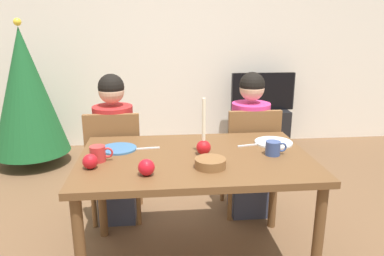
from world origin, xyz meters
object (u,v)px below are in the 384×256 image
object	(u,v)px
tv_stand	(261,128)
candle_centerpiece	(204,143)
apple_by_left_plate	(90,161)
mug_left	(98,154)
dining_table	(195,169)
apple_near_candle	(146,167)
person_left_child	(115,152)
chair_right	(250,155)
plate_left	(118,149)
christmas_tree	(26,92)
tv	(263,92)
plate_right	(273,142)
person_right_child	(249,147)
bowl_walnuts	(210,163)
chair_left	(115,160)
mug_right	(273,148)

from	to	relation	value
tv_stand	candle_centerpiece	distance (m)	2.57
candle_centerpiece	apple_by_left_plate	xyz separation A→B (m)	(-0.65, -0.17, -0.03)
mug_left	tv_stand	bearing A→B (deg)	54.54
dining_table	apple_near_candle	size ratio (longest dim) A/B	15.66
dining_table	tv_stand	size ratio (longest dim) A/B	2.19
person_left_child	candle_centerpiece	world-z (taller)	person_left_child
chair_right	plate_left	size ratio (longest dim) A/B	3.92
dining_table	tv_stand	xyz separation A→B (m)	(1.09, 2.30, -0.43)
christmas_tree	apple_by_left_plate	xyz separation A→B (m)	(1.01, -2.09, -0.03)
apple_near_candle	tv	bearing A→B (deg)	61.79
tv	plate_right	xyz separation A→B (m)	(-0.54, -2.11, 0.05)
plate_left	candle_centerpiece	bearing A→B (deg)	-14.98
person_right_child	apple_near_candle	xyz separation A→B (m)	(-0.79, -0.91, 0.23)
dining_table	chair_right	world-z (taller)	chair_right
tv_stand	bowl_walnuts	bearing A→B (deg)	-112.35
plate_right	mug_left	size ratio (longest dim) A/B	1.86
candle_centerpiece	apple_by_left_plate	world-z (taller)	candle_centerpiece
chair_left	bowl_walnuts	distance (m)	1.05
dining_table	plate_right	bearing A→B (deg)	19.36
mug_right	tv	bearing A→B (deg)	75.28
person_right_child	apple_near_candle	bearing A→B (deg)	-131.20
chair_left	apple_near_candle	world-z (taller)	chair_left
candle_centerpiece	plate_right	xyz separation A→B (m)	(0.50, 0.17, -0.07)
tv	mug_right	xyz separation A→B (m)	(-0.61, -2.33, 0.08)
person_right_child	bowl_walnuts	xyz separation A→B (m)	(-0.44, -0.83, 0.21)
person_right_child	tv_stand	bearing A→B (deg)	70.63
chair_left	person_right_child	size ratio (longest dim) A/B	0.77
dining_table	tv_stand	world-z (taller)	dining_table
tv	apple_near_candle	size ratio (longest dim) A/B	8.84
chair_left	christmas_tree	distance (m)	1.73
person_left_child	bowl_walnuts	bearing A→B (deg)	-53.29
dining_table	bowl_walnuts	distance (m)	0.23
plate_right	apple_near_candle	xyz separation A→B (m)	(-0.84, -0.46, 0.04)
chair_right	person_left_child	world-z (taller)	person_left_child
dining_table	plate_right	size ratio (longest dim) A/B	5.57
chair_left	candle_centerpiece	bearing A→B (deg)	-43.76
plate_right	bowl_walnuts	size ratio (longest dim) A/B	1.43
apple_near_candle	apple_by_left_plate	xyz separation A→B (m)	(-0.31, 0.12, -0.00)
dining_table	candle_centerpiece	size ratio (longest dim) A/B	3.98
christmas_tree	plate_right	xyz separation A→B (m)	(2.16, -1.76, -0.06)
tv_stand	plate_right	world-z (taller)	plate_right
candle_centerpiece	mug_right	xyz separation A→B (m)	(0.42, -0.05, -0.03)
tv	plate_right	world-z (taller)	tv
tv_stand	apple_near_candle	bearing A→B (deg)	-118.22
tv	plate_right	size ratio (longest dim) A/B	3.14
person_left_child	apple_near_candle	world-z (taller)	person_left_child
person_right_child	dining_table	bearing A→B (deg)	-128.26
person_left_child	apple_by_left_plate	size ratio (longest dim) A/B	13.80
chair_right	person_right_child	size ratio (longest dim) A/B	0.77
candle_centerpiece	mug_left	xyz separation A→B (m)	(-0.62, -0.05, -0.02)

